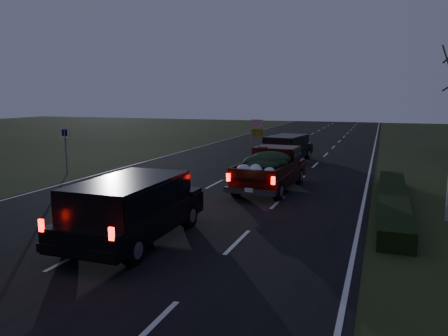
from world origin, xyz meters
The scene contains 7 objects.
ground centered at (0.00, 0.00, 0.00)m, with size 120.00×120.00×0.00m, color black.
road_asphalt centered at (0.00, 0.00, 0.01)m, with size 14.00×120.00×0.02m, color black.
hedge_row centered at (7.80, 3.00, 0.30)m, with size 1.00×10.00×0.60m, color black.
route_sign centered at (-8.50, 5.00, 1.66)m, with size 0.55×0.08×2.50m.
pickup_truck centered at (2.73, 4.79, 1.03)m, with size 2.23×5.34×2.76m.
lead_suv centered at (1.62, 13.53, 1.02)m, with size 2.57×4.90×1.34m.
rear_suv centered at (0.77, -3.47, 1.12)m, with size 2.43×5.19×1.48m.
Camera 1 is at (7.29, -13.78, 4.08)m, focal length 35.00 mm.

